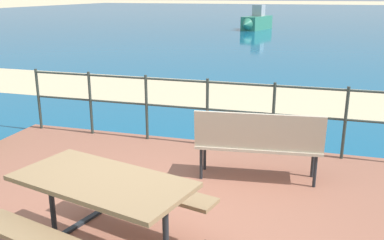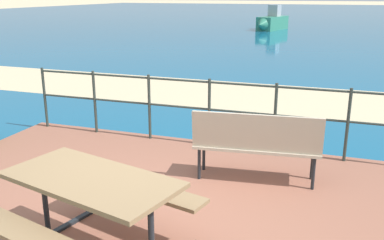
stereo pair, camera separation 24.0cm
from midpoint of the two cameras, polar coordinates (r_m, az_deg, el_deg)
ground_plane at (r=4.54m, az=-7.56°, el=-14.15°), size 240.00×240.00×0.00m
patio_paving at (r=4.53m, az=-7.58°, el=-13.82°), size 6.40×5.20×0.06m
sea_water at (r=43.63m, az=14.66°, el=13.13°), size 90.00×90.00×0.01m
beach_strip at (r=10.02m, az=6.54°, el=3.24°), size 54.02×3.15×0.01m
picnic_table at (r=3.74m, az=-13.65°, el=-10.15°), size 1.80×1.70×0.78m
park_bench at (r=5.24m, az=7.51°, el=-2.72°), size 1.58×0.59×0.90m
railing_fence at (r=6.41m, az=0.98°, el=2.04°), size 5.94×0.04×1.04m
boat_far at (r=28.16m, az=8.28°, el=12.82°), size 1.70×3.42×1.53m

